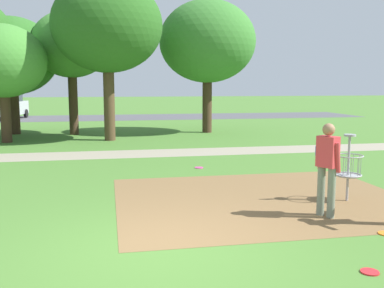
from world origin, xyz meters
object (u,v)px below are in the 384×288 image
object	(u,v)px
disc_golf_basket	(345,165)
frisbee_mid_grass	(199,168)
player_throwing	(327,164)
tree_mid_left	(207,42)
frisbee_far_left	(370,272)
tree_mid_right	(12,56)
tree_mid_center	(3,61)
tree_near_right	(71,45)
parked_car_leftmost	(7,106)
tree_far_center	(107,26)

from	to	relation	value
disc_golf_basket	frisbee_mid_grass	size ratio (longest dim) A/B	5.62
player_throwing	tree_mid_left	distance (m)	14.66
frisbee_far_left	tree_mid_right	xyz separation A→B (m)	(-7.69, 17.58, 3.71)
player_throwing	tree_mid_center	xyz separation A→B (m)	(-8.02, 12.03, 2.35)
tree_near_right	parked_car_leftmost	distance (m)	12.26
frisbee_far_left	tree_mid_left	size ratio (longest dim) A/B	0.04
tree_mid_left	tree_far_center	xyz separation A→B (m)	(-4.80, -2.27, 0.36)
disc_golf_basket	tree_mid_center	bearing A→B (deg)	128.84
tree_near_right	tree_far_center	bearing A→B (deg)	-56.72
tree_mid_left	frisbee_mid_grass	bearing A→B (deg)	-104.16
frisbee_far_left	tree_mid_right	bearing A→B (deg)	113.64
tree_mid_left	tree_far_center	world-z (taller)	tree_far_center
tree_mid_left	tree_near_right	bearing A→B (deg)	177.50
player_throwing	tree_mid_left	world-z (taller)	tree_mid_left
tree_near_right	tree_far_center	size ratio (longest dim) A/B	0.85
player_throwing	parked_car_leftmost	world-z (taller)	parked_car_leftmost
tree_mid_center	parked_car_leftmost	xyz separation A→B (m)	(-2.73, 13.03, -2.39)
tree_mid_left	tree_mid_right	size ratio (longest dim) A/B	1.16
tree_mid_center	tree_mid_right	size ratio (longest dim) A/B	0.87
disc_golf_basket	player_throwing	distance (m)	1.32
frisbee_mid_grass	frisbee_far_left	distance (m)	7.39
frisbee_mid_grass	tree_mid_right	world-z (taller)	tree_mid_right
disc_golf_basket	tree_far_center	size ratio (longest dim) A/B	0.20
disc_golf_basket	tree_mid_center	distance (m)	14.46
frisbee_mid_grass	parked_car_leftmost	size ratio (longest dim) A/B	0.06
tree_mid_right	parked_car_leftmost	size ratio (longest dim) A/B	1.28
disc_golf_basket	tree_mid_left	world-z (taller)	tree_mid_left
player_throwing	tree_far_center	size ratio (longest dim) A/B	0.25
frisbee_far_left	tree_mid_right	distance (m)	19.54
tree_near_right	tree_mid_left	bearing A→B (deg)	-2.50
disc_golf_basket	tree_mid_center	xyz separation A→B (m)	(-8.93, 11.09, 2.56)
tree_mid_left	tree_mid_center	size ratio (longest dim) A/B	1.34
player_throwing	parked_car_leftmost	xyz separation A→B (m)	(-10.75, 25.05, -0.05)
frisbee_far_left	frisbee_mid_grass	bearing A→B (deg)	95.56
frisbee_mid_grass	tree_far_center	world-z (taller)	tree_far_center
tree_near_right	tree_mid_right	distance (m)	2.95
frisbee_mid_grass	tree_mid_center	distance (m)	10.24
disc_golf_basket	parked_car_leftmost	size ratio (longest dim) A/B	0.32
parked_car_leftmost	tree_mid_right	bearing A→B (deg)	-75.95
frisbee_far_left	tree_mid_left	distance (m)	17.21
player_throwing	tree_mid_right	bearing A→B (deg)	118.58
disc_golf_basket	tree_near_right	bearing A→B (deg)	115.26
tree_mid_left	tree_mid_right	distance (m)	9.38
frisbee_mid_grass	tree_mid_center	size ratio (longest dim) A/B	0.05
tree_far_center	tree_near_right	bearing A→B (deg)	123.28
tree_mid_right	tree_far_center	xyz separation A→B (m)	(4.49, -3.31, 1.09)
tree_near_right	tree_far_center	distance (m)	3.11
disc_golf_basket	parked_car_leftmost	bearing A→B (deg)	115.81
frisbee_far_left	tree_far_center	xyz separation A→B (m)	(-3.20, 14.27, 4.80)
frisbee_mid_grass	tree_near_right	distance (m)	11.17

